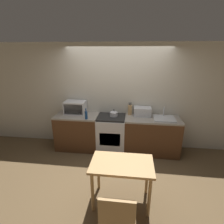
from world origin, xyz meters
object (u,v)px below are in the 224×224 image
object	(u,v)px
toaster_oven	(142,112)
stove_range	(111,133)
bottle	(86,115)
dining_chair	(118,216)
kettle	(114,113)
dining_table	(122,169)
microwave	(75,107)

from	to	relation	value
toaster_oven	stove_range	bearing A→B (deg)	-168.43
toaster_oven	bottle	bearing A→B (deg)	-163.54
dining_chair	kettle	bearing A→B (deg)	97.44
dining_chair	toaster_oven	bearing A→B (deg)	81.29
stove_range	kettle	distance (m)	0.53
toaster_oven	dining_table	world-z (taller)	toaster_oven
microwave	toaster_oven	world-z (taller)	microwave
dining_table	stove_range	bearing A→B (deg)	102.87
toaster_oven	dining_chair	distance (m)	2.56
kettle	microwave	size ratio (longest dim) A/B	0.37
bottle	kettle	bearing A→B (deg)	23.86
microwave	toaster_oven	distance (m)	1.67
bottle	toaster_oven	xyz separation A→B (m)	(1.30, 0.39, 0.01)
kettle	toaster_oven	size ratio (longest dim) A/B	0.46
kettle	bottle	bearing A→B (deg)	-156.14
kettle	dining_table	xyz separation A→B (m)	(0.32, -1.66, -0.33)
stove_range	dining_table	size ratio (longest dim) A/B	0.92
microwave	toaster_oven	bearing A→B (deg)	1.36
stove_range	microwave	xyz separation A→B (m)	(-0.93, 0.11, 0.61)
stove_range	dining_table	bearing A→B (deg)	-77.13
stove_range	kettle	size ratio (longest dim) A/B	4.72
dining_chair	microwave	bearing A→B (deg)	117.82
stove_range	dining_chair	xyz separation A→B (m)	(0.37, -2.33, 0.04)
microwave	dining_table	world-z (taller)	microwave
kettle	dining_table	bearing A→B (deg)	-79.19
dining_chair	bottle	bearing A→B (deg)	113.76
kettle	dining_chair	bearing A→B (deg)	-82.39
kettle	bottle	xyz separation A→B (m)	(-0.61, -0.27, 0.03)
microwave	toaster_oven	xyz separation A→B (m)	(1.67, 0.04, -0.05)
bottle	dining_chair	size ratio (longest dim) A/B	0.29
kettle	dining_chair	distance (m)	2.44
bottle	dining_table	bearing A→B (deg)	-56.10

